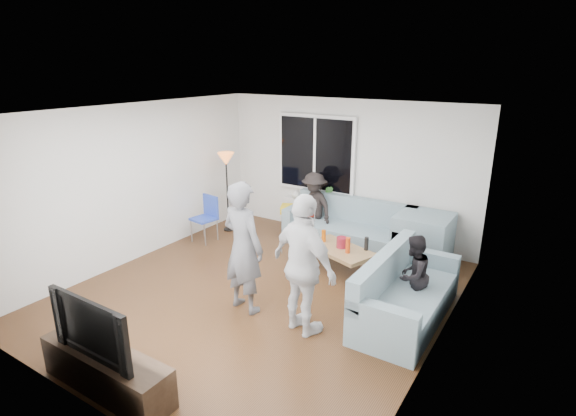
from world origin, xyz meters
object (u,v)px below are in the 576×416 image
Objects in this scene: sofa_right_section at (408,289)px; player_right at (304,266)px; player_left at (243,247)px; sofa_back_section at (348,224)px; spectator_right at (413,275)px; spectator_back at (314,206)px; floor_lamp at (227,193)px; television at (100,324)px; coffee_table at (339,260)px; side_chair at (204,219)px; tv_console at (107,371)px.

sofa_right_section is 1.46m from player_right.
sofa_right_section is 2.20m from player_left.
spectator_right is at bearing -43.94° from sofa_back_section.
sofa_back_section is at bearing 15.85° from spectator_back.
floor_lamp is 1.40× the size of television.
spectator_back is (-2.42, 1.84, 0.22)m from sofa_right_section.
sofa_back_section is 2.49m from sofa_right_section.
television is (-1.14, -1.99, -0.13)m from player_right.
player_right is 1.61× the size of spectator_right.
sofa_right_section is at bearing -30.22° from coffee_table.
spectator_right is 2.95m from spectator_back.
sofa_back_section is at bearing -56.77° from player_right.
coffee_table is at bearing 13.37° from side_chair.
tv_console is (0.30, -4.80, -0.42)m from spectator_back.
spectator_right reaches higher than coffee_table.
coffee_table is 1.55m from spectator_right.
side_chair is at bearing 81.65° from sofa_right_section.
spectator_back is at bearing 93.55° from television.
player_right is at bearing -17.83° from side_chair.
sofa_right_section is at bearing 13.52° from spectator_right.
floor_lamp is (-2.36, -0.51, 0.36)m from sofa_back_section.
sofa_back_section is at bearing 36.30° from side_chair.
player_left is 1.01× the size of player_right.
side_chair is 4.09m from spectator_right.
side_chair is at bearing 118.65° from television.
tv_console is at bearing -65.47° from floor_lamp.
player_left is (2.14, -2.23, 0.12)m from floor_lamp.
sofa_back_section is at bearing -86.62° from player_left.
tv_console is at bearing -20.70° from spectator_right.
player_left is 2.04m from television.
spectator_back is 0.80× the size of tv_console.
player_right is 1.59× the size of television.
side_chair is 0.48× the size of player_right.
sofa_right_section is 1.60m from coffee_table.
floor_lamp is at bearing -167.83° from sofa_back_section.
sofa_back_section is 2.44m from floor_lamp.
player_right reaches higher than television.
player_left is (-0.57, -1.73, 0.70)m from coffee_table.
tv_console is (-0.42, -4.77, -0.20)m from sofa_back_section.
player_right is (3.09, -1.57, 0.46)m from side_chair.
sofa_right_section is at bearing -116.54° from player_right.
side_chair is 3.50m from player_right.
television is at bearing 92.74° from player_left.
side_chair is at bearing -124.77° from spectator_back.
floor_lamp is 4.23m from spectator_right.
television is at bearing -101.43° from coffee_table.
player_right is at bearing -174.50° from player_left.
sofa_back_section is 2.65m from side_chair.
sofa_back_section reaches higher than tv_console.
player_left reaches higher than player_right.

